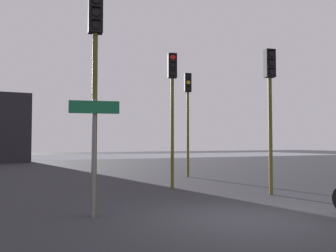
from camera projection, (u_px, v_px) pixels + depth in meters
ground_plane at (246, 219)px, 7.94m from camera, size 120.00×120.00×0.00m
water_strip at (41, 157)px, 42.13m from camera, size 80.00×16.00×0.01m
traffic_light_far_right at (188, 105)px, 17.94m from camera, size 0.37×0.39×4.97m
traffic_light_near_right at (270, 93)px, 11.86m from camera, size 0.36×0.38×4.60m
traffic_light_near_left at (95, 62)px, 8.48m from camera, size 0.35×0.37×5.02m
traffic_light_center at (172, 95)px, 13.60m from camera, size 0.37×0.39×4.89m
direction_sign_post at (94, 140)px, 8.24m from camera, size 1.08×0.27×2.60m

